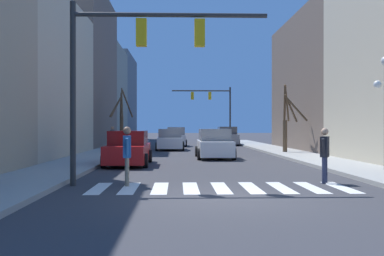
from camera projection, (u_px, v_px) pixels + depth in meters
The scene contains 15 objects.
ground_plane at pixel (229, 199), 11.32m from camera, with size 240.00×240.00×0.00m, color #38383D.
building_row_left at pixel (65, 77), 36.49m from camera, with size 6.00×63.32×13.29m.
crosswalk_stripes at pixel (221, 188), 13.29m from camera, with size 7.65×2.60×0.01m.
traffic_signal_near at pixel (131, 53), 13.83m from camera, with size 6.09×0.28×5.67m.
traffic_signal_far at pixel (213, 103), 49.10m from camera, with size 6.48×0.28×6.15m.
car_parked_right_near at pixel (227, 137), 43.93m from camera, with size 2.08×4.56×1.82m.
car_parked_right_far at pixel (214, 145), 25.85m from camera, with size 2.10×4.69×1.69m.
car_parked_right_mid at pixel (170, 140), 34.99m from camera, with size 2.16×4.42×1.64m.
car_driving_toward_lane at pixel (176, 137), 41.84m from camera, with size 1.97×4.43×1.77m.
car_at_intersection at pixel (128, 149), 21.21m from camera, with size 2.04×4.86×1.62m.
pedestrian_on_right_sidewalk at pixel (127, 151), 13.80m from camera, with size 0.28×0.78×1.82m.
pedestrian_crossing_street at pixel (112, 137), 28.16m from camera, with size 0.25×0.74×1.71m.
pedestrian_waiting_at_curb at pixel (325, 151), 14.40m from camera, with size 0.43×0.72×1.77m.
street_tree_right_far at pixel (121, 119), 35.53m from camera, with size 1.61×2.67×4.73m.
street_tree_right_mid at pixel (287, 121), 29.92m from camera, with size 1.59×1.83×4.48m.
Camera 1 is at (-1.29, -11.27, 1.81)m, focal length 42.00 mm.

